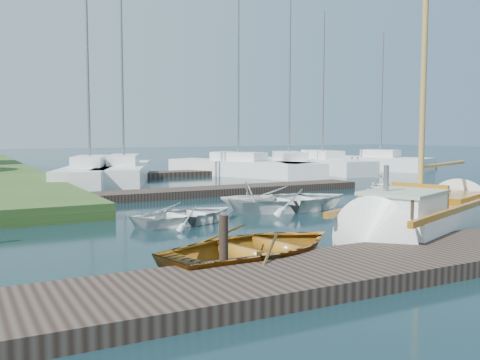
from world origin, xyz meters
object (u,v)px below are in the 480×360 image
tender_b (250,194)px  marina_boat_5 (322,163)px  tender_d (381,183)px  mooring_post_2 (413,219)px  dinghy (258,243)px  mooring_post_1 (224,238)px  marina_boat_1 (124,171)px  marina_boat_4 (289,165)px  tender_c (292,197)px  marina_boat_3 (238,166)px  sailboat (425,220)px  marina_boat_6 (380,162)px  tender_a (187,212)px  marina_boat_0 (90,173)px

tender_b → marina_boat_5: (12.50, 12.74, 0.04)m
tender_d → marina_boat_5: size_ratio=0.18×
mooring_post_2 → dinghy: (-3.48, 0.59, -0.29)m
tender_d → mooring_post_1: bearing=92.4°
dinghy → marina_boat_1: 18.56m
tender_b → marina_boat_4: bearing=-23.1°
tender_c → marina_boat_3: (5.07, 13.32, 0.14)m
tender_d → marina_boat_5: marina_boat_5 is taller
sailboat → marina_boat_1: bearing=76.6°
mooring_post_2 → marina_boat_6: marina_boat_6 is taller
tender_c → sailboat: bearing=-169.3°
sailboat → tender_a: 6.32m
marina_boat_0 → marina_boat_6: bearing=-65.6°
marina_boat_6 → marina_boat_5: bearing=60.6°
sailboat → mooring_post_1: bearing=170.1°
marina_boat_0 → marina_boat_4: 12.00m
tender_b → marina_boat_4: (9.30, 11.79, 0.05)m
marina_boat_5 → tender_d: bearing=161.0°
tender_a → dinghy: bearing=158.9°
tender_a → marina_boat_0: bearing=-15.1°
mooring_post_2 → tender_a: 6.29m
marina_boat_0 → marina_boat_3: size_ratio=0.94×
marina_boat_1 → marina_boat_3: bearing=-63.0°
marina_boat_4 → marina_boat_6: marina_boat_4 is taller
marina_boat_0 → marina_boat_5: 15.27m
marina_boat_4 → marina_boat_6: (7.70, 0.42, -0.01)m
mooring_post_2 → tender_a: bearing=117.2°
mooring_post_1 → marina_boat_5: (17.02, 19.86, -0.14)m
mooring_post_2 → marina_boat_5: marina_boat_5 is taller
marina_boat_0 → tender_d: bearing=-115.3°
mooring_post_1 → dinghy: 1.22m
tender_a → tender_b: 3.27m
mooring_post_1 → tender_c: mooring_post_1 is taller
marina_boat_0 → marina_boat_4: bearing=-65.9°
tender_b → tender_c: (1.16, -0.77, -0.09)m
mooring_post_2 → marina_boat_1: (-0.83, 18.96, -0.14)m
mooring_post_2 → marina_boat_4: size_ratio=0.07×
tender_b → marina_boat_0: size_ratio=0.20×
sailboat → tender_b: size_ratio=4.99×
sailboat → marina_boat_5: bearing=38.0°
marina_boat_3 → marina_boat_4: bearing=-128.8°
mooring_post_1 → sailboat: bearing=12.1°
marina_boat_3 → tender_a: bearing=122.2°
tender_c → marina_boat_0: bearing=21.1°
marina_boat_0 → marina_boat_1: bearing=-51.4°
sailboat → marina_boat_3: size_ratio=0.92×
tender_d → marina_boat_6: 15.09m
dinghy → marina_boat_4: bearing=-47.2°
sailboat → marina_boat_3: (4.42, 18.31, 0.22)m
tender_b → marina_boat_6: size_ratio=0.21×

